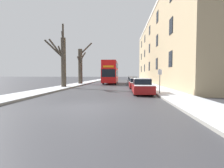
# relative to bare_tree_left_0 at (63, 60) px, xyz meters

# --- Properties ---
(ground_plane) EXTENTS (320.00, 320.00, 0.00)m
(ground_plane) POSITION_rel_bare_tree_left_0_xyz_m (5.97, -13.54, -3.72)
(ground_plane) COLOR #424247
(sidewalk_left) EXTENTS (2.65, 130.00, 0.16)m
(sidewalk_left) POSITION_rel_bare_tree_left_0_xyz_m (-0.10, 39.46, -3.64)
(sidewalk_left) COLOR gray
(sidewalk_left) RESTS_ON ground
(sidewalk_right) EXTENTS (2.65, 130.00, 0.16)m
(sidewalk_right) POSITION_rel_bare_tree_left_0_xyz_m (12.05, 39.46, -3.64)
(sidewalk_right) COLOR gray
(sidewalk_right) RESTS_ON ground
(terrace_facade_right) EXTENTS (9.10, 47.49, 13.96)m
(terrace_facade_right) POSITION_rel_bare_tree_left_0_xyz_m (17.87, 14.74, 3.26)
(terrace_facade_right) COLOR tan
(terrace_facade_right) RESTS_ON ground
(bare_tree_left_0) EXTENTS (2.95, 2.12, 7.99)m
(bare_tree_left_0) POSITION_rel_bare_tree_left_0_xyz_m (0.00, 0.00, 0.00)
(bare_tree_left_0) COLOR #423A30
(bare_tree_left_0) RESTS_ON ground
(bare_tree_left_1) EXTENTS (2.62, 3.25, 7.51)m
(bare_tree_left_1) POSITION_rel_bare_tree_left_0_xyz_m (0.20, 8.75, -0.24)
(bare_tree_left_1) COLOR #423A30
(bare_tree_left_1) RESTS_ON ground
(double_decker_bus) EXTENTS (2.58, 10.58, 4.28)m
(double_decker_bus) POSITION_rel_bare_tree_left_0_xyz_m (5.43, 11.95, -1.30)
(double_decker_bus) COLOR red
(double_decker_bus) RESTS_ON ground
(parked_car_0) EXTENTS (1.69, 4.52, 1.41)m
(parked_car_0) POSITION_rel_bare_tree_left_0_xyz_m (9.65, -6.63, -3.07)
(parked_car_0) COLOR maroon
(parked_car_0) RESTS_ON ground
(parked_car_1) EXTENTS (1.86, 4.36, 1.32)m
(parked_car_1) POSITION_rel_bare_tree_left_0_xyz_m (9.65, -0.04, -3.10)
(parked_car_1) COLOR maroon
(parked_car_1) RESTS_ON ground
(parked_car_2) EXTENTS (1.82, 4.14, 1.31)m
(parked_car_2) POSITION_rel_bare_tree_left_0_xyz_m (9.65, 5.03, -3.11)
(parked_car_2) COLOR #474C56
(parked_car_2) RESTS_ON ground
(parked_car_3) EXTENTS (1.82, 4.21, 1.41)m
(parked_car_3) POSITION_rel_bare_tree_left_0_xyz_m (9.65, 10.92, -3.07)
(parked_car_3) COLOR #9EA3AD
(parked_car_3) RESTS_ON ground
(pedestrian_left_sidewalk) EXTENTS (0.38, 0.38, 1.73)m
(pedestrian_left_sidewalk) POSITION_rel_bare_tree_left_0_xyz_m (0.08, 0.53, -2.77)
(pedestrian_left_sidewalk) COLOR #4C4742
(pedestrian_left_sidewalk) RESTS_ON ground
(street_sign_post) EXTENTS (0.32, 0.07, 2.21)m
(street_sign_post) POSITION_rel_bare_tree_left_0_xyz_m (11.03, -7.61, -2.44)
(street_sign_post) COLOR #4C4F54
(street_sign_post) RESTS_ON ground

